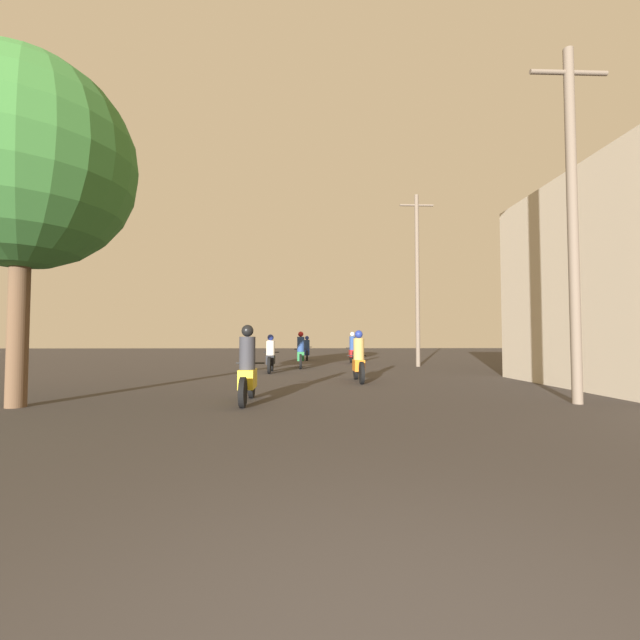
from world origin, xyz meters
name	(u,v)px	position (x,y,z in m)	size (l,w,h in m)	color
motorcycle_yellow	(248,371)	(-1.56, 7.39, 0.63)	(0.60, 1.90, 1.56)	black
motorcycle_orange	(359,361)	(1.22, 11.56, 0.62)	(0.60, 2.06, 1.54)	black
motorcycle_black	(271,357)	(-1.72, 15.30, 0.59)	(0.60, 1.97, 1.46)	black
motorcycle_green	(301,353)	(-0.58, 17.76, 0.65)	(0.60, 2.12, 1.62)	black
motorcycle_red	(352,351)	(2.14, 21.45, 0.66)	(0.60, 1.97, 1.67)	black
motorcycle_blue	(307,350)	(-0.26, 24.87, 0.60)	(0.60, 2.02, 1.48)	black
utility_pole_near	(572,215)	(4.96, 7.00, 3.77)	(1.60, 0.20, 7.21)	#6B5B4C
utility_pole_far	(417,276)	(4.90, 18.55, 4.24)	(1.60, 0.20, 8.14)	#6B5B4C
street_tree	(23,163)	(-5.82, 6.97, 4.65)	(4.10, 4.10, 6.72)	brown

